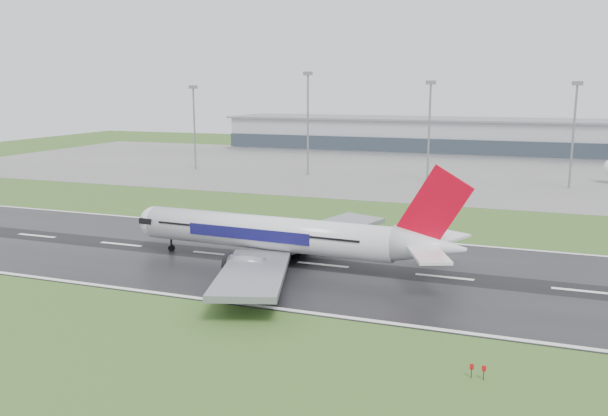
% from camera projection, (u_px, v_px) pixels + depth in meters
% --- Properties ---
extents(ground, '(520.00, 520.00, 0.00)m').
position_uv_depth(ground, '(444.00, 278.00, 96.20)').
color(ground, '#30541E').
rests_on(ground, ground).
extents(runway, '(400.00, 45.00, 0.10)m').
position_uv_depth(runway, '(444.00, 277.00, 96.19)').
color(runway, black).
rests_on(runway, ground).
extents(apron, '(400.00, 130.00, 0.08)m').
position_uv_depth(apron, '(492.00, 174.00, 211.50)').
color(apron, slate).
rests_on(apron, ground).
extents(terminal, '(240.00, 36.00, 15.00)m').
position_uv_depth(terminal, '(502.00, 138.00, 265.41)').
color(terminal, '#94989F').
rests_on(terminal, ground).
extents(main_airliner, '(60.41, 57.78, 17.12)m').
position_uv_depth(main_airliner, '(287.00, 214.00, 101.37)').
color(main_airliner, silver).
rests_on(main_airliner, runway).
extents(floodmast_0, '(0.64, 0.64, 28.63)m').
position_uv_depth(floodmast_0, '(194.00, 130.00, 219.56)').
color(floodmast_0, gray).
rests_on(floodmast_0, ground).
extents(floodmast_1, '(0.64, 0.64, 32.98)m').
position_uv_depth(floodmast_1, '(308.00, 126.00, 204.79)').
color(floodmast_1, gray).
rests_on(floodmast_1, ground).
extents(floodmast_2, '(0.64, 0.64, 29.97)m').
position_uv_depth(floodmast_2, '(429.00, 134.00, 191.69)').
color(floodmast_2, gray).
rests_on(floodmast_2, ground).
extents(floodmast_3, '(0.64, 0.64, 29.66)m').
position_uv_depth(floodmast_3, '(573.00, 138.00, 177.91)').
color(floodmast_3, gray).
rests_on(floodmast_3, ground).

